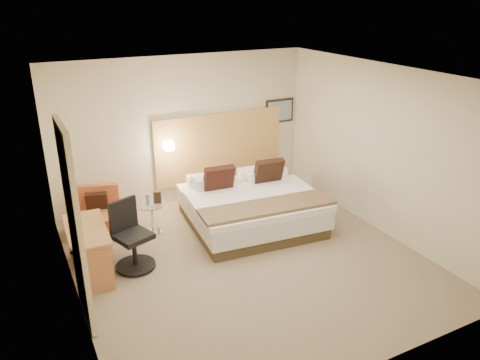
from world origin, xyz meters
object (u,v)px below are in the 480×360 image
bed (250,206)px  lounge_chair (97,215)px  desk (89,238)px  desk_chair (132,241)px  side_table (152,217)px

bed → lounge_chair: size_ratio=2.60×
desk → lounge_chair: bearing=75.1°
desk → bed: bearing=7.2°
bed → lounge_chair: (-2.37, 0.87, -0.03)m
bed → desk_chair: 2.19m
side_table → desk_chair: (-0.56, -0.87, 0.13)m
lounge_chair → desk: 1.28m
lounge_chair → desk: bearing=-104.9°
bed → desk: 2.73m
side_table → lounge_chair: bearing=151.4°
bed → lounge_chair: 2.53m
desk_chair → bed: bearing=11.4°
bed → side_table: bed is taller
bed → desk: (-2.70, -0.34, 0.23)m
lounge_chair → side_table: 0.90m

